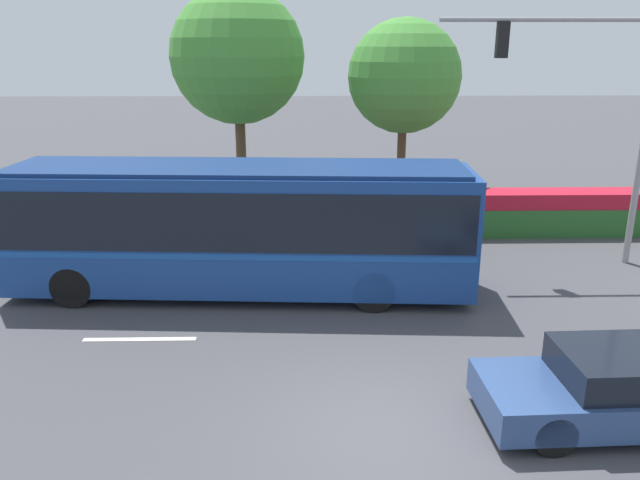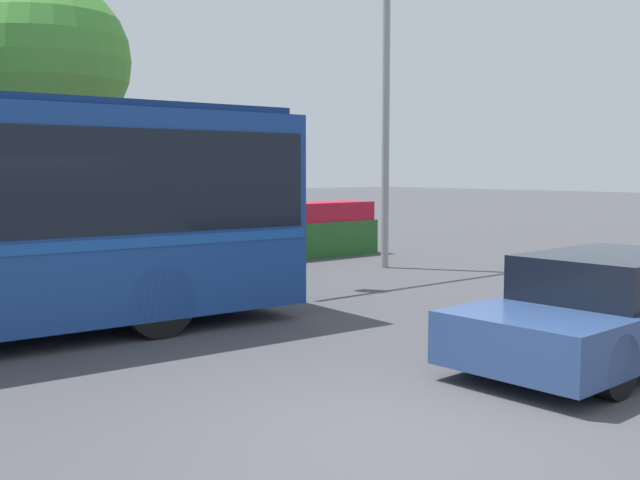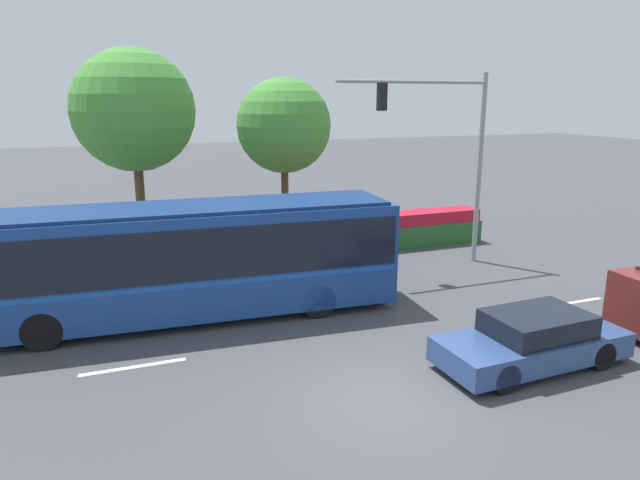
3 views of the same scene
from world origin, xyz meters
TOP-DOWN VIEW (x-y plane):
  - ground_plane at (0.00, 0.00)m, footprint 140.00×140.00m
  - sedan_foreground at (3.93, 0.14)m, footprint 4.62×1.95m
  - traffic_light_pole at (6.63, 8.01)m, footprint 5.85×0.24m
  - flowering_hedge at (4.80, 10.94)m, footprint 10.43×1.20m
  - street_tree_centre at (2.26, 13.89)m, footprint 4.00×4.00m
  - lane_stripe_mid at (7.93, 3.04)m, footprint 2.40×0.16m

SIDE VIEW (x-z plane):
  - ground_plane at x=0.00m, z-range 0.00..0.00m
  - lane_stripe_mid at x=7.93m, z-range 0.00..0.01m
  - sedan_foreground at x=3.93m, z-range -0.03..1.27m
  - flowering_hedge at x=4.80m, z-range -0.01..1.43m
  - traffic_light_pole at x=6.63m, z-range 1.14..8.11m
  - street_tree_centre at x=2.26m, z-range 1.46..8.40m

